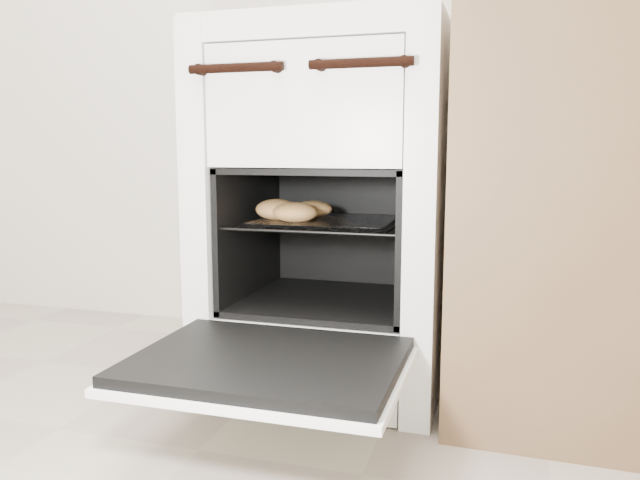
% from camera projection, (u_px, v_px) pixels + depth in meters
% --- Properties ---
extents(stove, '(0.57, 0.64, 0.88)m').
position_uv_depth(stove, '(335.00, 214.00, 1.60)').
color(stove, white).
rests_on(stove, ground).
extents(oven_door, '(0.51, 0.40, 0.04)m').
position_uv_depth(oven_door, '(268.00, 365.00, 1.18)').
color(oven_door, black).
rests_on(oven_door, stove).
extents(oven_rack, '(0.42, 0.40, 0.01)m').
position_uv_depth(oven_rack, '(329.00, 222.00, 1.54)').
color(oven_rack, black).
rests_on(oven_rack, stove).
extents(foil_sheet, '(0.32, 0.29, 0.01)m').
position_uv_depth(foil_sheet, '(327.00, 221.00, 1.52)').
color(foil_sheet, white).
rests_on(foil_sheet, oven_rack).
extents(baked_rolls, '(0.21, 0.25, 0.05)m').
position_uv_depth(baked_rolls, '(294.00, 210.00, 1.52)').
color(baked_rolls, '#B57F48').
rests_on(baked_rolls, foil_sheet).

